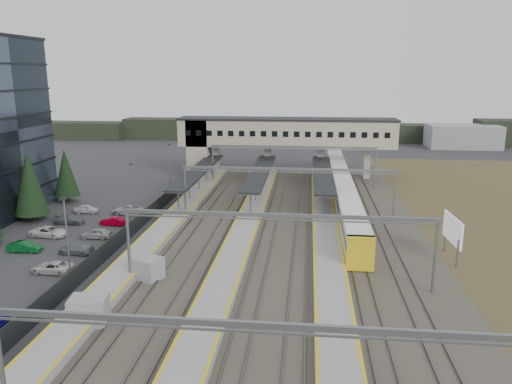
# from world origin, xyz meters

# --- Properties ---
(ground) EXTENTS (220.00, 220.00, 0.00)m
(ground) POSITION_xyz_m (0.00, 0.00, 0.00)
(ground) COLOR #2B2B2D
(ground) RESTS_ON ground
(car_park) EXTENTS (10.61, 44.59, 1.29)m
(car_park) POSITION_xyz_m (-13.34, -6.87, 0.61)
(car_park) COLOR #A4A6A9
(car_park) RESTS_ON ground
(lampposts) EXTENTS (0.50, 53.25, 8.07)m
(lampposts) POSITION_xyz_m (-8.00, 1.25, 4.34)
(lampposts) COLOR slate
(lampposts) RESTS_ON ground
(fence) EXTENTS (0.08, 90.00, 2.00)m
(fence) POSITION_xyz_m (-6.50, 5.00, 1.00)
(fence) COLOR #26282B
(fence) RESTS_ON ground
(relay_cabin_near) EXTENTS (3.12, 2.47, 2.39)m
(relay_cabin_near) POSITION_xyz_m (-2.23, -16.61, 1.19)
(relay_cabin_near) COLOR gray
(relay_cabin_near) RESTS_ON ground
(relay_cabin_far) EXTENTS (3.12, 2.92, 2.28)m
(relay_cabin_far) POSITION_xyz_m (-0.36, -7.58, 1.14)
(relay_cabin_far) COLOR gray
(relay_cabin_far) RESTS_ON ground
(rail_corridor) EXTENTS (34.00, 90.00, 0.92)m
(rail_corridor) POSITION_xyz_m (9.34, 5.00, 0.29)
(rail_corridor) COLOR #3C392F
(rail_corridor) RESTS_ON ground
(canopies) EXTENTS (23.10, 30.00, 3.28)m
(canopies) POSITION_xyz_m (7.00, 27.00, 3.92)
(canopies) COLOR black
(canopies) RESTS_ON ground
(footbridge) EXTENTS (40.40, 6.40, 11.20)m
(footbridge) POSITION_xyz_m (7.70, 42.00, 7.93)
(footbridge) COLOR tan
(footbridge) RESTS_ON ground
(gantries) EXTENTS (28.40, 62.28, 7.17)m
(gantries) POSITION_xyz_m (12.00, 3.00, 6.00)
(gantries) COLOR slate
(gantries) RESTS_ON ground
(train) EXTENTS (2.78, 58.01, 3.50)m
(train) POSITION_xyz_m (20.00, 24.89, 1.99)
(train) COLOR silver
(train) RESTS_ON ground
(billboard) EXTENTS (0.47, 5.69, 4.78)m
(billboard) POSITION_xyz_m (29.96, 1.05, 3.19)
(billboard) COLOR slate
(billboard) RESTS_ON ground
(treeline_far) EXTENTS (170.00, 19.00, 7.00)m
(treeline_far) POSITION_xyz_m (23.81, 92.28, 2.95)
(treeline_far) COLOR black
(treeline_far) RESTS_ON ground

